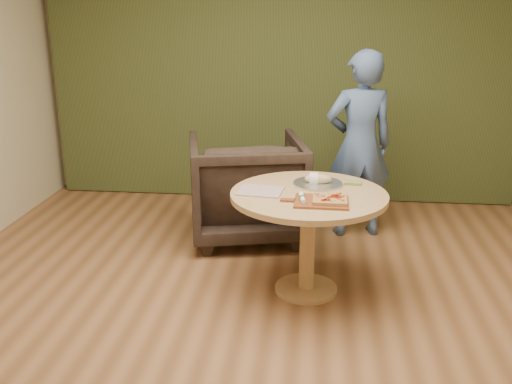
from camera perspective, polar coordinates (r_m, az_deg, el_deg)
The scene contains 12 objects.
room_shell at distance 3.07m, azimuth -0.70°, elevation 7.37°, with size 5.04×6.04×2.84m.
curtain at distance 5.93m, azimuth 2.68°, elevation 12.55°, with size 4.80×0.14×2.78m, color #313B1B.
pedestal_table at distance 3.98m, azimuth 5.25°, elevation -1.99°, with size 1.08×1.08×0.75m.
pizza_paddle at distance 3.74m, azimuth 6.39°, elevation -0.96°, with size 0.45×0.29×0.01m.
flatbread_pizza at distance 3.74m, azimuth 7.42°, elevation -0.70°, with size 0.23×0.23×0.04m.
cutlery_roll at distance 3.73m, azimuth 4.65°, elevation -0.57°, with size 0.05×0.20×0.03m.
newspaper at distance 3.94m, azimuth 0.45°, elevation 0.10°, with size 0.30×0.25×0.01m, color silver.
serving_tray at distance 4.12m, azimuth 6.20°, elevation 0.84°, with size 0.36×0.36×0.02m.
bread_roll at distance 4.11m, azimuth 6.10°, elevation 1.32°, with size 0.19×0.09×0.09m.
green_packet at distance 4.17m, azimuth 9.66°, elevation 0.95°, with size 0.12×0.10×0.02m, color olive.
armchair at distance 5.00m, azimuth -0.96°, elevation 0.95°, with size 0.97×0.91×1.00m, color black.
person_standing at distance 5.05m, azimuth 10.28°, elevation 4.61°, with size 0.60×0.39×1.64m, color #465F8B.
Camera 1 is at (0.36, -3.00, 1.97)m, focal length 40.00 mm.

